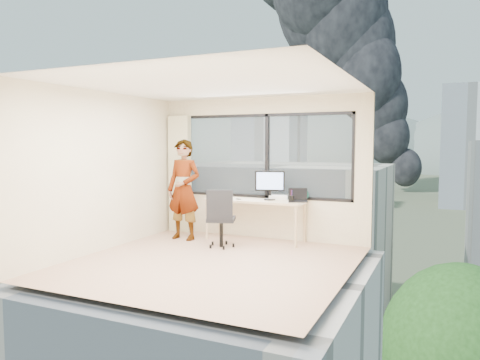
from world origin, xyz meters
The scene contains 24 objects.
floor centered at (0.00, 0.00, 0.00)m, with size 4.00×4.00×0.01m, color tan.
ceiling centered at (0.00, 0.00, 2.60)m, with size 4.00×4.00×0.01m, color white.
wall_front centered at (0.00, -2.00, 1.30)m, with size 4.00×0.01×2.60m, color beige.
wall_left centered at (-2.00, 0.00, 1.30)m, with size 0.01×4.00×2.60m, color beige.
wall_right centered at (2.00, 0.00, 1.30)m, with size 0.01×4.00×2.60m, color beige.
window_wall centered at (0.05, 2.00, 1.52)m, with size 3.30×0.16×1.55m, color black, non-canonical shape.
curtain centered at (-1.72, 1.88, 1.15)m, with size 0.45×0.14×2.30m, color beige.
desk centered at (0.00, 1.66, 0.38)m, with size 1.80×0.60×0.75m, color tan.
chair centered at (-0.33, 0.95, 0.51)m, with size 0.52×0.52×1.02m, color black, non-canonical shape.
person centered at (-1.24, 1.23, 0.92)m, with size 0.67×0.44×1.83m, color #2D2D33.
monitor centered at (0.26, 1.71, 1.02)m, with size 0.53×0.11×0.53m, color black, non-canonical shape.
game_console centered at (0.38, 1.86, 0.79)m, with size 0.33×0.27×0.08m, color white.
laptop centered at (0.80, 1.66, 0.86)m, with size 0.33×0.35×0.21m, color black, non-canonical shape.
cellphone centered at (-0.28, 1.56, 0.76)m, with size 0.10×0.05×0.01m, color black.
pen_cup centered at (0.71, 1.59, 0.81)m, with size 0.09×0.09×0.11m, color black.
handbag centered at (0.80, 1.86, 0.85)m, with size 0.27×0.14×0.21m, color #0B473E.
exterior_ground centered at (0.00, 120.00, -14.00)m, with size 400.00×400.00×0.04m, color #515B3D.
near_bldg_a centered at (-9.00, 30.00, -7.00)m, with size 16.00×12.00×14.00m, color beige.
far_tower_a centered at (-35.00, 95.00, 0.00)m, with size 14.00×14.00×28.00m, color silver.
far_tower_b centered at (8.00, 120.00, 1.00)m, with size 13.00×13.00×30.00m, color silver.
far_tower_d centered at (-60.00, 150.00, -3.00)m, with size 16.00×14.00×22.00m, color silver.
hill_a centered at (-120.00, 320.00, -14.00)m, with size 288.00×216.00×90.00m, color slate.
tree_a centered at (-16.00, 22.00, -10.00)m, with size 7.00×7.00×8.00m, color #244C19, non-canonical shape.
smoke_plume_a centered at (-10.00, 150.00, 39.00)m, with size 40.00×24.00×90.00m, color black, non-canonical shape.
Camera 1 is at (3.13, -5.87, 1.75)m, focal length 34.11 mm.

